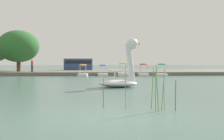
{
  "coord_description": "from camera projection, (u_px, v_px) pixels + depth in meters",
  "views": [
    {
      "loc": [
        -0.7,
        -8.72,
        1.51
      ],
      "look_at": [
        0.89,
        13.6,
        1.04
      ],
      "focal_mm": 48.9,
      "sensor_mm": 36.0,
      "label": 1
    }
  ],
  "objects": [
    {
      "name": "parked_van",
      "position": [
        78.0,
        64.0,
        50.11
      ],
      "size": [
        4.76,
        2.2,
        1.87
      ],
      "color": "navy",
      "rests_on": "shore_bank_far"
    },
    {
      "name": "tree_broadleaf_behind_dock",
      "position": [
        18.0,
        46.0,
        41.14
      ],
      "size": [
        7.03,
        7.2,
        5.56
      ],
      "color": "#4C3823",
      "rests_on": "shore_bank_far"
    },
    {
      "name": "pedal_boat_orange",
      "position": [
        83.0,
        73.0,
        35.48
      ],
      "size": [
        1.22,
        2.02,
        1.45
      ],
      "color": "white",
      "rests_on": "ground_plane"
    },
    {
      "name": "swan_boat",
      "position": [
        122.0,
        73.0,
        19.45
      ],
      "size": [
        2.7,
        1.45,
        3.13
      ],
      "color": "white",
      "rests_on": "ground_plane"
    },
    {
      "name": "pedal_boat_red",
      "position": [
        144.0,
        72.0,
        36.08
      ],
      "size": [
        1.2,
        1.86,
        1.53
      ],
      "color": "white",
      "rests_on": "ground_plane"
    },
    {
      "name": "reed_clump_foreground",
      "position": [
        150.0,
        91.0,
        9.9
      ],
      "size": [
        2.3,
        1.06,
        1.49
      ],
      "color": "#568E38",
      "rests_on": "ground_plane"
    },
    {
      "name": "pedal_boat_teal",
      "position": [
        162.0,
        73.0,
        36.05
      ],
      "size": [
        1.29,
        1.9,
        1.54
      ],
      "color": "white",
      "rests_on": "ground_plane"
    },
    {
      "name": "ground_plane",
      "position": [
        115.0,
        116.0,
        8.78
      ],
      "size": [
        512.13,
        512.13,
        0.0
      ],
      "primitive_type": "plane",
      "color": "#47665B"
    },
    {
      "name": "pedal_boat_blue",
      "position": [
        103.0,
        73.0,
        36.04
      ],
      "size": [
        1.22,
        1.97,
        1.41
      ],
      "color": "white",
      "rests_on": "ground_plane"
    },
    {
      "name": "pedal_boat_lime",
      "position": [
        124.0,
        73.0,
        35.93
      ],
      "size": [
        1.41,
        2.2,
        1.63
      ],
      "color": "white",
      "rests_on": "ground_plane"
    },
    {
      "name": "person_on_path",
      "position": [
        32.0,
        65.0,
        38.62
      ],
      "size": [
        0.27,
        0.26,
        1.62
      ],
      "color": "#23283D",
      "rests_on": "shore_bank_far"
    },
    {
      "name": "shore_bank_far",
      "position": [
        95.0,
        72.0,
        48.06
      ],
      "size": [
        130.23,
        21.55,
        0.44
      ],
      "primitive_type": "cube",
      "color": "#6B665B",
      "rests_on": "ground_plane"
    }
  ]
}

